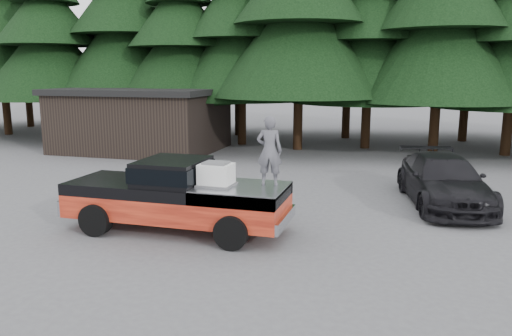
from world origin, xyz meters
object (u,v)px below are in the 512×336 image
(man_on_bed, at_px, (269,151))
(parked_car, at_px, (443,181))
(air_compressor, at_px, (216,175))
(pickup_truck, at_px, (177,206))
(utility_building, at_px, (142,119))

(man_on_bed, bearing_deg, parked_car, -143.72)
(air_compressor, relative_size, parked_car, 0.15)
(air_compressor, distance_m, parked_car, 7.65)
(parked_car, bearing_deg, man_on_bed, -146.04)
(pickup_truck, distance_m, parked_car, 8.45)
(pickup_truck, relative_size, air_compressor, 7.50)
(pickup_truck, relative_size, utility_building, 0.71)
(utility_building, bearing_deg, parked_car, -27.09)
(air_compressor, bearing_deg, parked_car, 41.86)
(air_compressor, xyz_separation_m, parked_car, (5.80, 4.92, -0.82))
(parked_car, bearing_deg, utility_building, 142.39)
(air_compressor, distance_m, man_on_bed, 1.48)
(pickup_truck, height_order, man_on_bed, man_on_bed)
(air_compressor, height_order, man_on_bed, man_on_bed)
(parked_car, distance_m, utility_building, 16.55)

